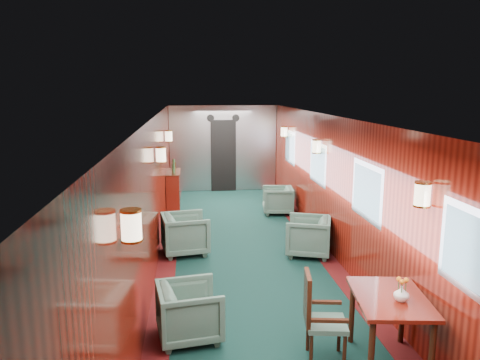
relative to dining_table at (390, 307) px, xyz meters
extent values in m
plane|color=black|center=(-1.08, 2.81, -0.64)|extent=(12.00, 12.00, 0.00)
cube|color=white|center=(-1.08, 2.81, 1.71)|extent=(3.00, 12.00, 0.10)
cube|color=white|center=(-1.08, 2.81, 1.72)|extent=(1.20, 12.00, 0.06)
cube|color=maroon|center=(-1.08, 8.81, 0.56)|extent=(3.00, 0.10, 2.40)
cube|color=maroon|center=(-2.58, 2.81, 0.56)|extent=(0.10, 12.00, 2.40)
cube|color=maroon|center=(0.42, 2.81, 0.56)|extent=(0.10, 12.00, 2.40)
cube|color=#3D0C0D|center=(-2.43, 2.81, -0.64)|extent=(0.30, 12.00, 0.01)
cube|color=#3D0C0D|center=(0.27, 2.81, -0.64)|extent=(0.30, 12.00, 0.01)
cube|color=#A5A8AC|center=(-1.08, 8.73, 0.56)|extent=(2.98, 0.12, 2.38)
cube|color=black|center=(-1.08, 8.65, 0.36)|extent=(0.70, 0.06, 2.00)
cylinder|color=black|center=(-1.43, 8.66, 1.41)|extent=(0.20, 0.04, 0.20)
cylinder|color=black|center=(-0.73, 8.66, 1.41)|extent=(0.20, 0.04, 0.20)
cube|color=#B9BCC0|center=(0.41, -0.69, 0.81)|extent=(0.02, 1.10, 0.80)
cube|color=#435D64|center=(0.40, -0.69, 0.81)|extent=(0.01, 0.96, 0.66)
cube|color=#B9BCC0|center=(0.41, 1.81, 0.81)|extent=(0.02, 1.10, 0.80)
cube|color=#435D64|center=(0.40, 1.81, 0.81)|extent=(0.01, 0.96, 0.66)
cube|color=#B9BCC0|center=(0.41, 4.31, 0.81)|extent=(0.02, 1.10, 0.80)
cube|color=#435D64|center=(0.40, 4.31, 0.81)|extent=(0.01, 0.96, 0.66)
cube|color=#B9BCC0|center=(0.41, 6.81, 0.81)|extent=(0.02, 1.10, 0.80)
cube|color=#435D64|center=(0.40, 6.81, 0.81)|extent=(0.01, 0.96, 0.66)
cylinder|color=#FFF1C6|center=(-2.48, -0.69, 1.16)|extent=(0.16, 0.16, 0.24)
cylinder|color=#AF9331|center=(-2.48, -0.69, 1.04)|extent=(0.17, 0.17, 0.02)
cylinder|color=#FFF1C6|center=(0.32, 0.11, 1.16)|extent=(0.16, 0.16, 0.24)
cylinder|color=#AF9331|center=(0.32, 0.11, 1.04)|extent=(0.17, 0.17, 0.02)
cylinder|color=#FFF1C6|center=(-2.48, 3.31, 1.16)|extent=(0.16, 0.16, 0.24)
cylinder|color=#AF9331|center=(-2.48, 3.31, 1.04)|extent=(0.17, 0.17, 0.02)
cylinder|color=#FFF1C6|center=(0.32, 4.11, 1.16)|extent=(0.16, 0.16, 0.24)
cylinder|color=#AF9331|center=(0.32, 4.11, 1.04)|extent=(0.17, 0.17, 0.02)
cylinder|color=#FFF1C6|center=(-2.48, 6.31, 1.16)|extent=(0.16, 0.16, 0.24)
cylinder|color=#AF9331|center=(-2.48, 6.31, 1.04)|extent=(0.17, 0.17, 0.02)
cylinder|color=#FFF1C6|center=(0.32, 7.11, 1.16)|extent=(0.16, 0.16, 0.24)
cylinder|color=#AF9331|center=(0.32, 7.11, 1.04)|extent=(0.17, 0.17, 0.02)
cube|color=maroon|center=(0.00, 0.00, 0.10)|extent=(0.84, 1.10, 0.04)
cylinder|color=#34170B|center=(-0.34, -0.40, -0.28)|extent=(0.06, 0.06, 0.72)
cylinder|color=#34170B|center=(0.22, -0.47, -0.28)|extent=(0.06, 0.06, 0.72)
cylinder|color=#34170B|center=(-0.22, 0.47, -0.28)|extent=(0.06, 0.06, 0.72)
cylinder|color=#34170B|center=(0.34, 0.40, -0.28)|extent=(0.06, 0.06, 0.72)
cube|color=#1A3D36|center=(-0.62, 0.15, -0.23)|extent=(0.47, 0.47, 0.05)
cube|color=#34170B|center=(-0.82, 0.18, 0.06)|extent=(0.10, 0.38, 0.54)
cube|color=#1A3D36|center=(-0.80, 0.18, 0.01)|extent=(0.06, 0.29, 0.32)
cube|color=#34170B|center=(-0.65, -0.05, -0.08)|extent=(0.38, 0.10, 0.04)
cube|color=#34170B|center=(-0.59, 0.36, -0.08)|extent=(0.38, 0.10, 0.04)
cylinder|color=#34170B|center=(-0.81, 0.01, -0.45)|extent=(0.04, 0.04, 0.39)
cylinder|color=#34170B|center=(-0.48, -0.04, -0.45)|extent=(0.04, 0.04, 0.39)
cylinder|color=#34170B|center=(-0.76, 0.35, -0.45)|extent=(0.04, 0.04, 0.39)
cylinder|color=#34170B|center=(-0.42, 0.29, -0.45)|extent=(0.04, 0.04, 0.39)
cube|color=maroon|center=(-2.42, 6.73, -0.19)|extent=(0.30, 1.01, 0.91)
cube|color=#34170B|center=(-2.41, 6.73, 0.27)|extent=(0.32, 1.03, 0.02)
cylinder|color=#214224|center=(-2.40, 6.47, 0.39)|extent=(0.07, 0.07, 0.22)
cylinder|color=#214224|center=(-2.40, 6.83, 0.42)|extent=(0.06, 0.06, 0.28)
cylinder|color=#AF9331|center=(-2.40, 7.03, 0.37)|extent=(0.08, 0.08, 0.18)
imported|color=white|center=(0.06, -0.12, 0.20)|extent=(0.16, 0.16, 0.16)
imported|color=#1A3D36|center=(-2.05, 0.75, -0.31)|extent=(0.82, 0.80, 0.65)
imported|color=#1A3D36|center=(-2.12, 3.62, -0.29)|extent=(0.89, 0.87, 0.71)
imported|color=#1A3D36|center=(0.00, 3.31, -0.30)|extent=(0.93, 0.92, 0.68)
imported|color=#1A3D36|center=(-0.02, 6.08, -0.33)|extent=(0.76, 0.74, 0.63)
camera|label=1|loc=(-2.01, -4.27, 2.21)|focal=35.00mm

